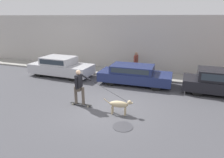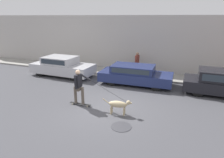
{
  "view_description": "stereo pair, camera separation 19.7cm",
  "coord_description": "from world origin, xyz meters",
  "views": [
    {
      "loc": [
        3.23,
        -7.78,
        4.06
      ],
      "look_at": [
        -0.18,
        1.47,
        0.95
      ],
      "focal_mm": 32.0,
      "sensor_mm": 36.0,
      "label": 1
    },
    {
      "loc": [
        3.41,
        -7.71,
        4.06
      ],
      "look_at": [
        -0.18,
        1.47,
        0.95
      ],
      "focal_mm": 32.0,
      "sensor_mm": 36.0,
      "label": 2
    }
  ],
  "objects": [
    {
      "name": "ground_plane",
      "position": [
        0.0,
        0.0,
        0.0
      ],
      "size": [
        36.0,
        36.0,
        0.0
      ],
      "primitive_type": "plane",
      "color": "#47474C"
    },
    {
      "name": "back_wall",
      "position": [
        0.0,
        6.86,
        2.07
      ],
      "size": [
        32.0,
        0.3,
        4.14
      ],
      "color": "#B2ADA8",
      "rests_on": "ground_plane"
    },
    {
      "name": "sidewalk_curb",
      "position": [
        0.0,
        5.77,
        0.06
      ],
      "size": [
        30.0,
        1.84,
        0.12
      ],
      "color": "gray",
      "rests_on": "ground_plane"
    },
    {
      "name": "parked_car_0",
      "position": [
        -4.9,
        3.82,
        0.66
      ],
      "size": [
        4.5,
        1.91,
        1.35
      ],
      "rotation": [
        0.0,
        0.0,
        -0.02
      ],
      "color": "black",
      "rests_on": "ground_plane"
    },
    {
      "name": "parked_car_1",
      "position": [
        0.43,
        3.82,
        0.61
      ],
      "size": [
        4.48,
        1.89,
        1.2
      ],
      "rotation": [
        0.0,
        0.0,
        0.03
      ],
      "color": "black",
      "rests_on": "ground_plane"
    },
    {
      "name": "parked_car_2",
      "position": [
        5.29,
        3.82,
        0.65
      ],
      "size": [
        4.13,
        1.76,
        1.33
      ],
      "rotation": [
        0.0,
        0.0,
        -0.01
      ],
      "color": "black",
      "rests_on": "ground_plane"
    },
    {
      "name": "dog",
      "position": [
        0.84,
        -0.35,
        0.46
      ],
      "size": [
        1.28,
        0.37,
        0.69
      ],
      "rotation": [
        0.0,
        0.0,
        0.11
      ],
      "color": "tan",
      "rests_on": "ground_plane"
    },
    {
      "name": "skateboarder",
      "position": [
        -1.2,
        -0.15,
        1.0
      ],
      "size": [
        2.98,
        0.57,
        1.74
      ],
      "rotation": [
        0.0,
        0.0,
        0.02
      ],
      "color": "beige",
      "rests_on": "ground_plane"
    },
    {
      "name": "pedestrian_with_bag",
      "position": [
        0.01,
        5.93,
        0.95
      ],
      "size": [
        0.23,
        0.68,
        1.51
      ],
      "rotation": [
        0.0,
        0.0,
        3.1
      ],
      "color": "#28282D",
      "rests_on": "sidewalk_curb"
    },
    {
      "name": "manhole_cover",
      "position": [
        1.29,
        -1.29,
        0.01
      ],
      "size": [
        0.79,
        0.79,
        0.01
      ],
      "color": "#38383D",
      "rests_on": "ground_plane"
    }
  ]
}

